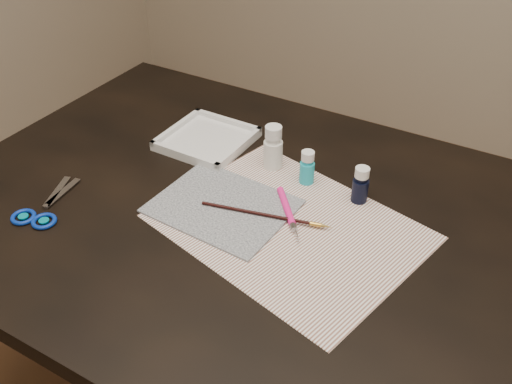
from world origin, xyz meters
The scene contains 10 objects.
table centered at (0.00, 0.00, 0.38)m, with size 1.30×0.90×0.75m, color black.
paper centered at (0.08, -0.01, 0.75)m, with size 0.47×0.36×0.00m, color white.
canvas centered at (-0.07, -0.02, 0.75)m, with size 0.26×0.21×0.00m, color black.
paint_bottle_white centered at (-0.05, 0.16, 0.80)m, with size 0.04×0.04×0.10m, color white.
paint_bottle_cyan centered at (0.04, 0.14, 0.79)m, with size 0.03×0.03×0.08m, color #1FB7CF.
paint_bottle_navy centered at (0.16, 0.14, 0.79)m, with size 0.03×0.03×0.08m, color black.
paintbrush centered at (0.03, -0.01, 0.76)m, with size 0.26×0.01×0.01m, color black, non-canonical shape.
craft_knife centered at (0.06, 0.02, 0.76)m, with size 0.17×0.01×0.01m, color #FD1D8C, non-canonical shape.
scissors centered at (-0.38, -0.18, 0.75)m, with size 0.19×0.09×0.01m, color silver, non-canonical shape.
palette_tray centered at (-0.23, 0.17, 0.76)m, with size 0.19×0.19×0.02m, color white.
Camera 1 is at (0.44, -0.75, 1.45)m, focal length 40.00 mm.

